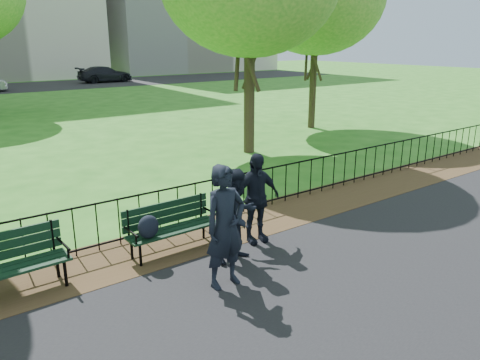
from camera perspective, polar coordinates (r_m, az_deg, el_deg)
ground at (r=7.87m, az=1.16°, el=-10.28°), size 120.00×120.00×0.00m
dirt_strip at (r=8.98m, az=-4.76°, el=-6.69°), size 60.00×1.60×0.01m
iron_fence at (r=9.21m, az=-6.49°, el=-2.90°), size 24.06×0.06×1.00m
park_bench_main at (r=8.09m, az=-9.49°, el=-5.26°), size 1.67×0.54×0.94m
park_bench_left_a at (r=7.53m, az=-27.15°, el=-8.64°), size 1.81×0.61×1.02m
person_left at (r=6.88m, az=-1.81°, el=-5.72°), size 0.69×0.47×1.87m
person_mid at (r=7.71m, az=-0.28°, el=-4.33°), size 0.80×0.47×1.58m
person_right at (r=8.41m, az=1.89°, el=-2.24°), size 1.02×0.53×1.66m
sedan_dark at (r=43.89m, az=-16.13°, el=12.28°), size 4.74×1.93×1.37m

